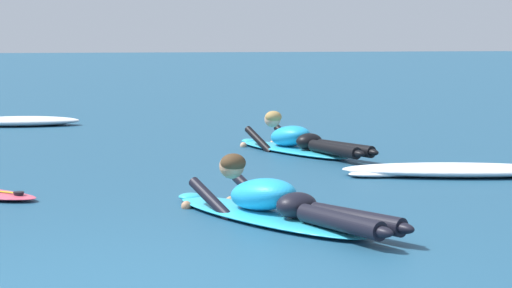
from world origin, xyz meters
name	(u,v)px	position (x,y,z in m)	size (l,w,h in m)	color
ground_plane	(87,129)	(0.00, 10.00, 0.00)	(120.00, 120.00, 0.00)	navy
surfer_near	(274,205)	(1.24, 2.09, 0.13)	(1.58, 2.54, 0.54)	#2DB2D1
surfer_far	(298,142)	(2.49, 6.36, 0.14)	(1.33, 2.59, 0.54)	#2DB2D1
whitewater_front	(455,170)	(3.63, 4.14, 0.06)	(2.44, 1.16, 0.13)	white
whitewater_mid_right	(19,121)	(-1.05, 10.73, 0.07)	(1.94, 0.76, 0.16)	white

